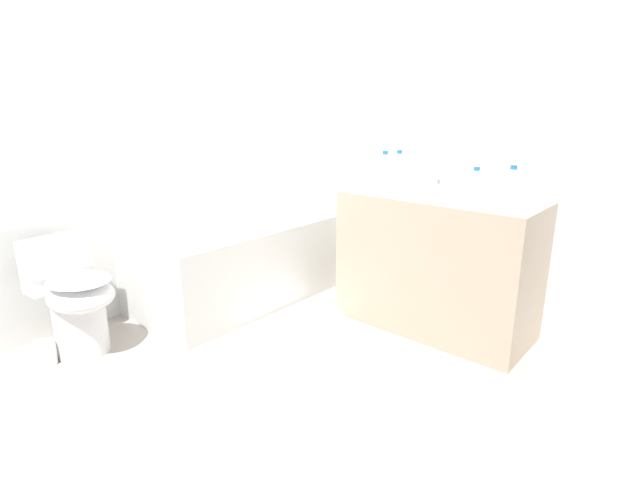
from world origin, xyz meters
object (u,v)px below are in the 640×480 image
Objects in this scene: water_bottle_0 at (399,172)px; drinking_glass_0 at (462,191)px; bath_mat at (298,321)px; bathtub at (240,258)px; sink_basin at (424,191)px; sink_faucet at (438,186)px; drinking_glass_2 at (378,179)px; toilet_paper_roll at (45,353)px; water_bottle_1 at (475,184)px; water_bottle_2 at (512,187)px; water_bottle_3 at (385,171)px; drinking_glass_1 at (496,195)px; toilet at (75,299)px.

water_bottle_0 is 0.45m from drinking_glass_0.
bathtub is at bearing 87.62° from bath_mat.
drinking_glass_0 is 0.15× the size of bath_mat.
sink_basin is 1.15× the size of water_bottle_0.
drinking_glass_2 is at bearing 107.12° from sink_faucet.
water_bottle_1 is at bearing -39.50° from toilet_paper_roll.
water_bottle_1 is at bearing -33.24° from drinking_glass_0.
bath_mat is at bearing 123.67° from water_bottle_1.
toilet_paper_roll is (-1.81, 1.50, -0.83)m from drinking_glass_0.
toilet_paper_roll is at bearing 176.88° from bathtub.
water_bottle_0 is (-0.15, 0.21, 0.09)m from sink_faucet.
drinking_glass_0 is (0.01, -0.24, 0.02)m from sink_basin.
water_bottle_2 is (0.52, -1.70, 0.64)m from bathtub.
water_bottle_2 is 1.59× the size of toilet_paper_roll.
water_bottle_2 is at bearing -89.34° from water_bottle_0.
bathtub is at bearing -3.12° from toilet_paper_roll.
bath_mat is (-0.56, 0.21, -0.89)m from drinking_glass_2.
water_bottle_3 is 0.72m from drinking_glass_1.
water_bottle_2 is 0.81m from water_bottle_3.
toilet is 4.41× the size of sink_faucet.
sink_faucet reaches higher than toilet_paper_roll.
drinking_glass_0 is 2.50m from toilet_paper_roll.
bath_mat is (-0.54, 1.10, -0.94)m from water_bottle_2.
water_bottle_2 is (-0.04, -0.22, 0.01)m from water_bottle_1.
drinking_glass_2 is at bearing 91.67° from water_bottle_1.
sink_faucet reaches higher than bath_mat.
drinking_glass_2 is (0.06, 0.38, 0.03)m from sink_basin.
drinking_glass_1 is at bearing 66.60° from water_bottle_2.
drinking_glass_2 is (-0.02, 0.79, 0.01)m from drinking_glass_1.
water_bottle_0 is 1.88× the size of toilet_paper_roll.
bathtub reaches higher than toilet.
drinking_glass_1 is 1.45m from bath_mat.
toilet_paper_roll is (-1.84, 1.77, -0.88)m from water_bottle_2.
drinking_glass_0 is at bearing 96.62° from water_bottle_2.
water_bottle_0 is 0.71m from water_bottle_2.
water_bottle_1 is 1.95× the size of drinking_glass_0.
sink_basin is 2.34m from toilet_paper_roll.
water_bottle_1 is at bearing -108.99° from sink_faucet.
sink_basin is at bearing -35.13° from toilet_paper_roll.
water_bottle_0 is 1.18× the size of water_bottle_2.
toilet_paper_roll is (-1.32, 0.07, -0.24)m from bathtub.
water_bottle_1 is 0.59m from water_bottle_3.
water_bottle_1 is at bearing -84.02° from water_bottle_3.
bath_mat is at bearing 159.34° from drinking_glass_2.
drinking_glass_2 is at bearing 61.39° from water_bottle_3.
water_bottle_0 is 2.67× the size of drinking_glass_0.
sink_faucet reaches higher than drinking_glass_1.
water_bottle_1 is (0.08, -0.28, 0.06)m from sink_basin.
drinking_glass_0 reaches higher than sink_basin.
drinking_glass_2 is (0.54, -0.82, 0.59)m from bathtub.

